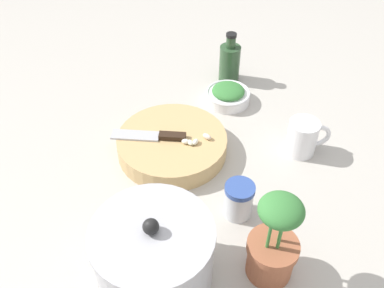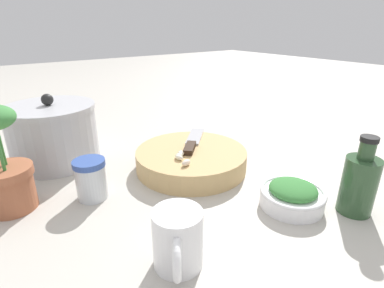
% 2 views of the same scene
% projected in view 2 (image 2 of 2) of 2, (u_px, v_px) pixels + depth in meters
% --- Properties ---
extents(ground_plane, '(5.00, 5.00, 0.00)m').
position_uv_depth(ground_plane, '(181.00, 183.00, 0.67)').
color(ground_plane, '#B2ADA3').
extents(cutting_board, '(0.27, 0.27, 0.05)m').
position_uv_depth(cutting_board, '(191.00, 159.00, 0.73)').
color(cutting_board, tan).
rests_on(cutting_board, ground_plane).
extents(chef_knife, '(0.15, 0.15, 0.01)m').
position_uv_depth(chef_knife, '(193.00, 142.00, 0.76)').
color(chef_knife, black).
rests_on(chef_knife, cutting_board).
extents(garlic_cloves, '(0.07, 0.04, 0.01)m').
position_uv_depth(garlic_cloves, '(182.00, 158.00, 0.67)').
color(garlic_cloves, '#ECE6CE').
rests_on(garlic_cloves, cutting_board).
extents(herb_bowl, '(0.12, 0.12, 0.05)m').
position_uv_depth(herb_bowl, '(292.00, 195.00, 0.58)').
color(herb_bowl, white).
rests_on(herb_bowl, ground_plane).
extents(spice_jar, '(0.06, 0.06, 0.08)m').
position_uv_depth(spice_jar, '(91.00, 179.00, 0.60)').
color(spice_jar, silver).
rests_on(spice_jar, ground_plane).
extents(coffee_mug, '(0.10, 0.08, 0.09)m').
position_uv_depth(coffee_mug, '(178.00, 240.00, 0.43)').
color(coffee_mug, white).
rests_on(coffee_mug, ground_plane).
extents(oil_bottle, '(0.06, 0.06, 0.15)m').
position_uv_depth(oil_bottle, '(359.00, 183.00, 0.55)').
color(oil_bottle, '#2D4C2D').
rests_on(oil_bottle, ground_plane).
extents(stock_pot, '(0.22, 0.22, 0.18)m').
position_uv_depth(stock_pot, '(54.00, 134.00, 0.75)').
color(stock_pot, '#B2B2B7').
rests_on(stock_pot, ground_plane).
extents(potted_herb, '(0.10, 0.10, 0.20)m').
position_uv_depth(potted_herb, '(5.00, 170.00, 0.55)').
color(potted_herb, '#A35B3D').
rests_on(potted_herb, ground_plane).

